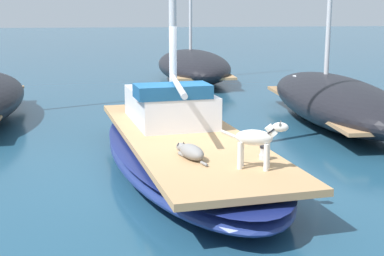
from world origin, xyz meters
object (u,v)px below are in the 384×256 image
object	(u,v)px
dog_white	(257,139)
moored_boat_starboard_side	(335,99)
sailboat_main	(186,153)
dog_grey	(191,152)
moored_boat_far_astern	(193,65)
deck_winch	(265,153)

from	to	relation	value
dog_white	moored_boat_starboard_side	size ratio (longest dim) A/B	0.11
sailboat_main	dog_grey	bearing A→B (deg)	-92.87
dog_white	moored_boat_far_astern	xyz separation A→B (m)	(0.67, 13.85, -0.48)
dog_grey	moored_boat_far_astern	bearing A→B (deg)	83.41
deck_winch	moored_boat_starboard_side	bearing A→B (deg)	60.26
dog_white	sailboat_main	bearing A→B (deg)	110.04
dog_grey	deck_winch	bearing A→B (deg)	-9.05
dog_white	deck_winch	world-z (taller)	dog_white
sailboat_main	moored_boat_far_astern	distance (m)	11.80
deck_winch	moored_boat_far_astern	bearing A→B (deg)	88.07
dog_white	moored_boat_starboard_side	distance (m)	6.65
sailboat_main	dog_grey	xyz separation A→B (m)	(-0.08, -1.51, 0.43)
moored_boat_far_astern	moored_boat_starboard_side	distance (m)	8.47
sailboat_main	dog_white	world-z (taller)	dog_white
dog_white	moored_boat_far_astern	distance (m)	13.87
sailboat_main	moored_boat_far_astern	size ratio (longest dim) A/B	1.06
deck_winch	sailboat_main	bearing A→B (deg)	120.75
moored_boat_starboard_side	dog_white	bearing A→B (deg)	-119.43
deck_winch	dog_white	bearing A→B (deg)	-115.70
sailboat_main	dog_white	size ratio (longest dim) A/B	8.33
dog_grey	dog_white	xyz separation A→B (m)	(0.86, -0.63, 0.32)
deck_winch	moored_boat_starboard_side	xyz separation A→B (m)	(3.04, 5.32, -0.15)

